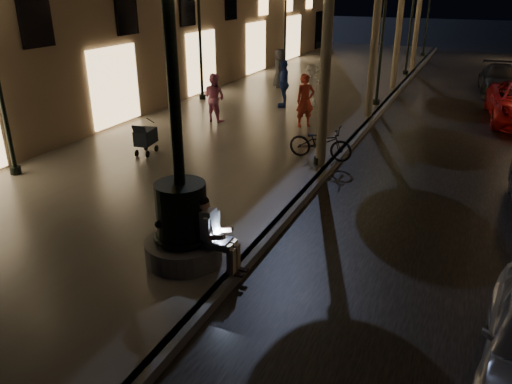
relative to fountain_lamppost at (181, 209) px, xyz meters
The scene contains 20 objects.
ground 13.09m from the fountain_lamppost, 85.60° to the left, with size 120.00×120.00×0.00m, color black.
cobble_lane 13.65m from the fountain_lamppost, 72.90° to the left, with size 6.00×45.00×0.02m, color black.
promenade 13.39m from the fountain_lamppost, 102.99° to the left, with size 8.00×45.00×0.20m, color #68625C.
curb_strip 13.09m from the fountain_lamppost, 85.60° to the left, with size 0.25×45.00×0.20m, color #59595B.
fountain_lamppost is the anchor object (origin of this frame).
seated_man_laptop 0.68m from the fountain_lamppost, ahead, with size 0.97×0.33×1.34m.
lamp_curb_a 6.37m from the fountain_lamppost, 83.35° to the left, with size 0.36×0.36×4.81m.
lamp_curb_b 14.16m from the fountain_lamppost, 87.14° to the left, with size 0.36×0.36×4.81m.
lamp_curb_c 22.10m from the fountain_lamppost, 88.18° to the left, with size 0.36×0.36×4.81m.
lamp_curb_d 30.08m from the fountain_lamppost, 88.66° to the left, with size 0.36×0.36×4.81m.
lamp_left_b 13.75m from the fountain_lamppost, 118.07° to the left, with size 0.36×0.36×4.81m.
lamp_left_c 23.00m from the fountain_lamppost, 106.22° to the left, with size 0.36×0.36×4.81m.
stroller 6.37m from the fountain_lamppost, 131.34° to the left, with size 0.53×1.04×1.05m.
car_rear 20.27m from the fountain_lamppost, 74.48° to the left, with size 1.82×4.47×1.30m, color #2F2F34.
pedestrian_red 9.61m from the fountain_lamppost, 95.54° to the left, with size 0.66×0.43×1.82m, color red.
pedestrian_pink 9.86m from the fountain_lamppost, 114.89° to the left, with size 0.84×0.65×1.72m, color #D26F9B.
pedestrian_white 12.88m from the fountain_lamppost, 97.76° to the left, with size 1.06×0.61×1.65m, color white.
pedestrian_blue 12.34m from the fountain_lamppost, 102.50° to the left, with size 1.10×0.46×1.88m, color #2A459C.
pedestrian_dark 16.34m from the fountain_lamppost, 105.25° to the left, with size 0.88×0.57×1.81m, color #36373C.
bicycle 6.48m from the fountain_lamppost, 84.67° to the left, with size 0.64×1.83×0.96m, color black.
Camera 1 is at (3.41, -4.73, 4.89)m, focal length 35.00 mm.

